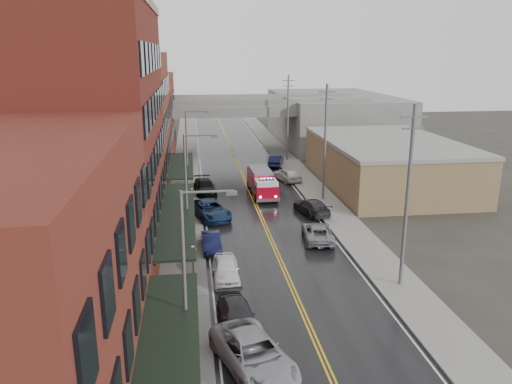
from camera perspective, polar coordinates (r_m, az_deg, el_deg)
road at (r=46.70m, az=0.64°, el=-3.01°), size 11.00×160.00×0.02m
sidewalk_left at (r=46.28m, az=-8.36°, el=-3.27°), size 3.00×160.00×0.15m
sidewalk_right at (r=48.20m, az=9.28°, el=-2.54°), size 3.00×160.00×0.15m
curb_left at (r=46.27m, az=-6.31°, el=-3.20°), size 0.30×160.00×0.15m
curb_right at (r=47.76m, az=7.38°, el=-2.63°), size 0.30×160.00×0.15m
brick_building_a at (r=21.16m, az=-26.69°, el=-11.23°), size 9.00×18.00×12.00m
brick_building_b at (r=37.95m, az=-18.16°, el=5.84°), size 9.00×20.00×18.00m
brick_building_c at (r=55.27m, az=-14.81°, el=7.39°), size 9.00×15.00×15.00m
brick_building_far at (r=72.71m, az=-13.06°, el=8.19°), size 9.00×20.00×12.00m
tan_building at (r=59.53m, az=14.72°, el=3.07°), size 14.00×22.00×5.00m
right_far_block at (r=87.91m, az=8.75°, el=8.34°), size 18.00×30.00×8.00m
awning_0 at (r=21.50m, az=-10.06°, el=-18.49°), size 2.60×16.00×3.09m
awning_1 at (r=38.73m, az=-8.93°, el=-2.55°), size 2.60×18.00×3.09m
awning_2 at (r=55.62m, az=-8.54°, el=3.06°), size 2.60×13.00×3.09m
globe_lamp_1 at (r=32.38m, az=-7.20°, el=-7.48°), size 0.44×0.44×3.12m
globe_lamp_2 at (r=45.60m, az=-7.34°, el=-0.58°), size 0.44×0.44×3.12m
street_lamp_0 at (r=23.90m, az=-7.64°, el=-8.66°), size 2.64×0.22×9.00m
street_lamp_1 at (r=39.05m, az=-7.65°, el=1.02°), size 2.64×0.22×9.00m
street_lamp_2 at (r=54.69m, az=-7.66°, el=5.23°), size 2.64×0.22×9.00m
utility_pole_0 at (r=32.93m, az=16.94°, el=-0.29°), size 1.80×0.24×12.00m
utility_pole_1 at (r=51.35m, az=7.90°, el=5.81°), size 1.80×0.24×12.00m
utility_pole_2 at (r=70.63m, az=3.65°, el=8.60°), size 1.80×0.24×12.00m
overpass at (r=76.58m, az=-2.72°, el=8.93°), size 40.00×10.00×7.50m
fire_truck at (r=53.77m, az=0.71°, el=1.11°), size 3.11×7.40×2.68m
parked_car_left_2 at (r=25.50m, az=-0.29°, el=-18.01°), size 4.50×6.58×1.67m
parked_car_left_3 at (r=28.98m, az=-2.15°, el=-13.92°), size 2.42×4.81×1.34m
parked_car_left_4 at (r=34.40m, az=-3.48°, el=-8.77°), size 1.86×4.47×1.51m
parked_car_left_5 at (r=39.32m, az=-5.15°, el=-5.73°), size 1.58×4.10×1.33m
parked_car_left_6 at (r=46.72m, az=-5.29°, el=-2.03°), size 4.40×6.42×1.63m
parked_car_left_7 at (r=54.89m, az=-5.87°, el=0.60°), size 2.70×5.50×1.54m
parked_car_right_0 at (r=41.44m, az=7.05°, el=-4.59°), size 2.96×5.32×1.41m
parked_car_right_1 at (r=48.00m, az=6.39°, el=-1.67°), size 3.10×5.42×1.48m
parked_car_right_2 at (r=60.07m, az=3.58°, el=2.00°), size 3.21×5.02×1.59m
parked_car_right_3 at (r=67.87m, az=2.29°, el=3.58°), size 2.84×4.84×1.51m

